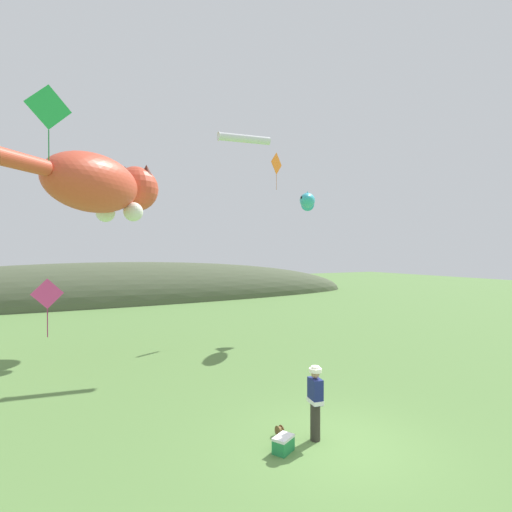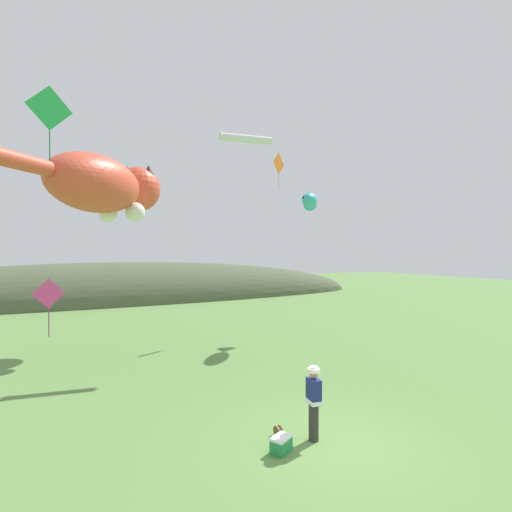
% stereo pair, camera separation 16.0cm
% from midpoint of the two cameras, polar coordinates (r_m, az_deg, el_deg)
% --- Properties ---
extents(ground_plane, '(120.00, 120.00, 0.00)m').
position_cam_midpoint_polar(ground_plane, '(10.48, 11.79, -24.89)').
color(ground_plane, '#5B8442').
extents(distant_hill_ridge, '(51.96, 10.05, 7.13)m').
position_cam_midpoint_polar(distant_hill_ridge, '(39.17, -18.81, -6.05)').
color(distant_hill_ridge, '#4C563D').
rests_on(distant_hill_ridge, ground).
extents(festival_attendant, '(0.33, 0.46, 1.77)m').
position_cam_midpoint_polar(festival_attendant, '(10.21, 8.71, -19.76)').
color(festival_attendant, '#332D28').
rests_on(festival_attendant, ground).
extents(kite_spool, '(0.12, 0.26, 0.26)m').
position_cam_midpoint_polar(kite_spool, '(10.64, 3.63, -23.68)').
color(kite_spool, olive).
rests_on(kite_spool, ground).
extents(picnic_cooler, '(0.58, 0.51, 0.36)m').
position_cam_midpoint_polar(picnic_cooler, '(9.92, 4.13, -25.24)').
color(picnic_cooler, '#268C4C').
rests_on(picnic_cooler, ground).
extents(kite_giant_cat, '(7.28, 7.47, 2.93)m').
position_cam_midpoint_polar(kite_giant_cat, '(19.15, -20.43, 9.29)').
color(kite_giant_cat, '#E04C33').
extents(kite_fish_windsock, '(2.31, 2.75, 0.88)m').
position_cam_midpoint_polar(kite_fish_windsock, '(21.91, 7.86, 7.78)').
color(kite_fish_windsock, '#33B2CC').
extents(kite_tube_streamer, '(2.54, 0.78, 0.44)m').
position_cam_midpoint_polar(kite_tube_streamer, '(19.29, -1.30, 16.41)').
color(kite_tube_streamer, white).
extents(kite_diamond_green, '(1.27, 0.40, 2.22)m').
position_cam_midpoint_polar(kite_diamond_green, '(13.85, -27.11, 18.24)').
color(kite_diamond_green, green).
extents(kite_diamond_orange, '(1.12, 0.67, 2.20)m').
position_cam_midpoint_polar(kite_diamond_orange, '(24.09, 3.46, 13.02)').
color(kite_diamond_orange, orange).
extents(kite_diamond_pink, '(0.96, 0.14, 1.87)m').
position_cam_midpoint_polar(kite_diamond_pink, '(14.34, -27.22, -4.88)').
color(kite_diamond_pink, '#E53F8C').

